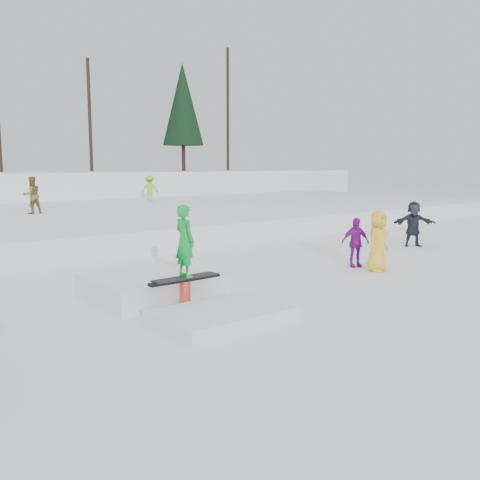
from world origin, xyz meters
TOP-DOWN VIEW (x-y plane):
  - ground at (0.00, 0.00)m, footprint 120.00×120.00m
  - snow_midrise at (0.00, 16.00)m, footprint 50.00×18.00m
  - treeline at (6.18, 28.28)m, footprint 40.24×4.22m
  - walker_olive at (0.07, 15.50)m, footprint 0.83×0.68m
  - walker_ygreen at (7.64, 18.77)m, footprint 1.11×0.92m
  - spectator_purple at (4.50, 1.74)m, footprint 0.89×0.66m
  - spectator_yellow at (4.50, 0.98)m, footprint 0.88×0.65m
  - spectator_dark at (9.21, 2.93)m, footprint 1.45×1.32m
  - jib_rail_feature at (-1.78, 1.49)m, footprint 2.60×4.40m

SIDE VIEW (x-z plane):
  - ground at x=0.00m, z-range 0.00..0.00m
  - jib_rail_feature at x=-1.78m, z-range -0.75..1.36m
  - snow_midrise at x=0.00m, z-range 0.00..0.80m
  - spectator_purple at x=4.50m, z-range 0.00..1.41m
  - spectator_dark at x=9.21m, z-range 0.00..1.60m
  - spectator_yellow at x=4.50m, z-range 0.00..1.65m
  - walker_ygreen at x=7.64m, z-range 0.80..2.29m
  - walker_olive at x=0.07m, z-range 0.80..2.39m
  - treeline at x=6.18m, z-range 2.20..12.70m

